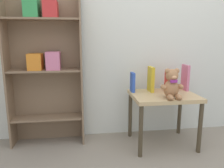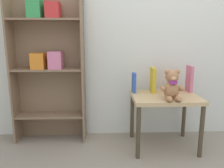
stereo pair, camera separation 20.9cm
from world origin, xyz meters
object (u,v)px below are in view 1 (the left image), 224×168
at_px(book_standing_yellow, 151,79).
at_px(book_standing_pink, 185,77).
at_px(display_table, 163,101).
at_px(teddy_bear, 172,85).
at_px(book_standing_blue, 133,82).
at_px(book_standing_red, 168,81).
at_px(bookshelf_side, 45,61).

xyz_separation_m(book_standing_yellow, book_standing_pink, (0.38, 0.01, 0.01)).
relative_size(display_table, teddy_bear, 2.31).
xyz_separation_m(display_table, book_standing_blue, (-0.28, 0.13, 0.17)).
relative_size(book_standing_yellow, book_standing_red, 1.19).
bearing_deg(bookshelf_side, display_table, -11.18).
bearing_deg(book_standing_pink, bookshelf_side, 177.09).
xyz_separation_m(display_table, book_standing_pink, (0.28, 0.14, 0.21)).
distance_m(book_standing_blue, book_standing_pink, 0.57).
distance_m(teddy_bear, book_standing_red, 0.28).
height_order(bookshelf_side, book_standing_red, bookshelf_side).
height_order(teddy_bear, book_standing_red, teddy_bear).
height_order(book_standing_blue, book_standing_yellow, book_standing_yellow).
height_order(teddy_bear, book_standing_pink, teddy_bear).
xyz_separation_m(bookshelf_side, display_table, (1.14, -0.23, -0.39)).
bearing_deg(book_standing_red, book_standing_blue, -178.31).
xyz_separation_m(book_standing_blue, book_standing_yellow, (0.19, -0.01, 0.03)).
distance_m(teddy_bear, book_standing_blue, 0.41).
height_order(book_standing_blue, book_standing_red, book_standing_red).
height_order(book_standing_blue, book_standing_pink, book_standing_pink).
xyz_separation_m(book_standing_blue, book_standing_red, (0.38, -0.01, 0.01)).
relative_size(bookshelf_side, book_standing_blue, 7.63).
bearing_deg(display_table, book_standing_yellow, 126.44).
relative_size(bookshelf_side, teddy_bear, 5.55).
height_order(book_standing_yellow, book_standing_red, book_standing_yellow).
height_order(book_standing_yellow, book_standing_pink, book_standing_pink).
relative_size(bookshelf_side, book_standing_red, 7.06).
distance_m(bookshelf_side, book_standing_yellow, 1.07).
bearing_deg(display_table, book_standing_pink, 26.58).
xyz_separation_m(bookshelf_side, book_standing_blue, (0.86, -0.09, -0.22)).
height_order(teddy_bear, book_standing_yellow, teddy_bear).
xyz_separation_m(bookshelf_side, book_standing_yellow, (1.05, -0.10, -0.19)).
relative_size(teddy_bear, book_standing_blue, 1.38).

